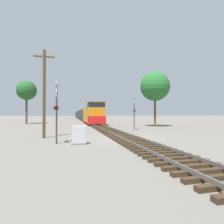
{
  "coord_description": "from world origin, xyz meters",
  "views": [
    {
      "loc": [
        -4.64,
        -14.61,
        2.14
      ],
      "look_at": [
        0.72,
        7.81,
        2.4
      ],
      "focal_mm": 28.0,
      "sensor_mm": 36.0,
      "label": 1
    }
  ],
  "objects_px": {
    "relay_cabinet": "(79,135)",
    "freight_train": "(82,115)",
    "crossing_signal_far": "(134,111)",
    "crossing_signal_near": "(56,109)",
    "tree_mid_background": "(27,91)",
    "tree_far_right": "(155,86)",
    "utility_pole": "(44,92)"
  },
  "relations": [
    {
      "from": "crossing_signal_near",
      "to": "tree_mid_background",
      "type": "xyz_separation_m",
      "value": [
        -8.12,
        27.41,
        4.62
      ]
    },
    {
      "from": "tree_mid_background",
      "to": "tree_far_right",
      "type": "bearing_deg",
      "value": -30.1
    },
    {
      "from": "utility_pole",
      "to": "tree_mid_background",
      "type": "relative_size",
      "value": 0.85
    },
    {
      "from": "crossing_signal_near",
      "to": "tree_mid_background",
      "type": "height_order",
      "value": "tree_mid_background"
    },
    {
      "from": "utility_pole",
      "to": "tree_far_right",
      "type": "distance_m",
      "value": 19.61
    },
    {
      "from": "utility_pole",
      "to": "tree_mid_background",
      "type": "height_order",
      "value": "tree_mid_background"
    },
    {
      "from": "freight_train",
      "to": "crossing_signal_far",
      "type": "relative_size",
      "value": 19.21
    },
    {
      "from": "crossing_signal_far",
      "to": "freight_train",
      "type": "bearing_deg",
      "value": 23.37
    },
    {
      "from": "relay_cabinet",
      "to": "utility_pole",
      "type": "bearing_deg",
      "value": 125.43
    },
    {
      "from": "freight_train",
      "to": "relay_cabinet",
      "type": "distance_m",
      "value": 60.28
    },
    {
      "from": "crossing_signal_near",
      "to": "crossing_signal_far",
      "type": "xyz_separation_m",
      "value": [
        9.24,
        8.66,
        0.02
      ]
    },
    {
      "from": "crossing_signal_near",
      "to": "tree_mid_background",
      "type": "distance_m",
      "value": 28.96
    },
    {
      "from": "relay_cabinet",
      "to": "freight_train",
      "type": "bearing_deg",
      "value": 86.14
    },
    {
      "from": "crossing_signal_near",
      "to": "relay_cabinet",
      "type": "xyz_separation_m",
      "value": [
        1.57,
        -0.6,
        -1.87
      ]
    },
    {
      "from": "freight_train",
      "to": "utility_pole",
      "type": "xyz_separation_m",
      "value": [
        -6.93,
        -56.11,
        2.23
      ]
    },
    {
      "from": "tree_far_right",
      "to": "tree_mid_background",
      "type": "relative_size",
      "value": 1.01
    },
    {
      "from": "freight_train",
      "to": "relay_cabinet",
      "type": "xyz_separation_m",
      "value": [
        -4.06,
        -60.13,
        -1.22
      ]
    },
    {
      "from": "relay_cabinet",
      "to": "utility_pole",
      "type": "height_order",
      "value": "utility_pole"
    },
    {
      "from": "crossing_signal_far",
      "to": "relay_cabinet",
      "type": "distance_m",
      "value": 12.18
    },
    {
      "from": "crossing_signal_near",
      "to": "relay_cabinet",
      "type": "bearing_deg",
      "value": 69.92
    },
    {
      "from": "relay_cabinet",
      "to": "utility_pole",
      "type": "xyz_separation_m",
      "value": [
        -2.86,
        4.03,
        3.45
      ]
    },
    {
      "from": "relay_cabinet",
      "to": "tree_far_right",
      "type": "distance_m",
      "value": 20.78
    },
    {
      "from": "crossing_signal_far",
      "to": "tree_far_right",
      "type": "height_order",
      "value": "tree_far_right"
    },
    {
      "from": "crossing_signal_near",
      "to": "relay_cabinet",
      "type": "relative_size",
      "value": 3.43
    },
    {
      "from": "freight_train",
      "to": "utility_pole",
      "type": "bearing_deg",
      "value": -97.04
    },
    {
      "from": "freight_train",
      "to": "crossing_signal_near",
      "type": "xyz_separation_m",
      "value": [
        -5.63,
        -59.53,
        0.65
      ]
    },
    {
      "from": "crossing_signal_far",
      "to": "utility_pole",
      "type": "bearing_deg",
      "value": 135.76
    },
    {
      "from": "utility_pole",
      "to": "tree_far_right",
      "type": "bearing_deg",
      "value": 33.05
    },
    {
      "from": "crossing_signal_far",
      "to": "relay_cabinet",
      "type": "relative_size",
      "value": 3.49
    },
    {
      "from": "tree_far_right",
      "to": "crossing_signal_far",
      "type": "bearing_deg",
      "value": -137.02
    },
    {
      "from": "relay_cabinet",
      "to": "tree_far_right",
      "type": "xyz_separation_m",
      "value": [
        13.41,
        14.62,
        6.18
      ]
    },
    {
      "from": "relay_cabinet",
      "to": "tree_mid_background",
      "type": "xyz_separation_m",
      "value": [
        -9.7,
        28.01,
        6.5
      ]
    }
  ]
}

